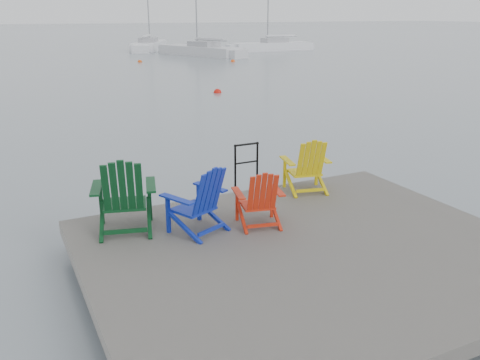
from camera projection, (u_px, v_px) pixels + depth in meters
name	position (u px, v px, depth m)	size (l,w,h in m)	color
ground	(308.00, 279.00, 7.17)	(400.00, 400.00, 0.00)	slate
dock	(309.00, 257.00, 7.06)	(6.00, 5.00, 1.40)	#2D2B28
handrail	(246.00, 163.00, 9.04)	(0.48, 0.04, 0.90)	black
chair_green	(124.00, 194.00, 7.34)	(1.07, 1.02, 1.16)	#093617
chair_blue	(200.00, 199.00, 7.35)	(0.99, 0.95, 1.02)	#0F249E
chair_red	(260.00, 198.00, 7.58)	(0.82, 0.77, 0.90)	red
chair_yellow	(307.00, 165.00, 9.05)	(0.91, 0.86, 1.00)	#D9BE0C
sailboat_near	(201.00, 51.00, 45.45)	(5.24, 9.21, 12.29)	silver
sailboat_mid	(149.00, 46.00, 52.57)	(6.06, 9.06, 12.29)	white
sailboat_far	(271.00, 47.00, 51.32)	(8.23, 2.18, 11.38)	white
buoy_a	(218.00, 93.00, 24.04)	(0.38, 0.38, 0.38)	red
buoy_c	(233.00, 62.00, 39.64)	(0.34, 0.34, 0.34)	#F44B0E
buoy_d	(140.00, 62.00, 39.25)	(0.35, 0.35, 0.35)	#DC4A0C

